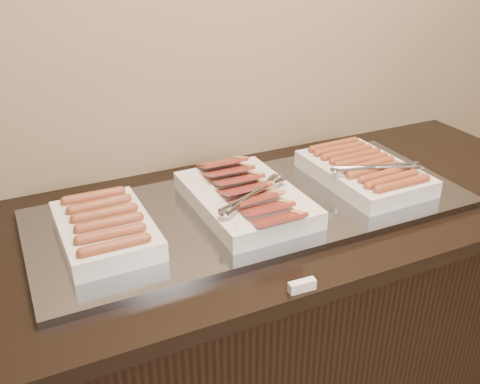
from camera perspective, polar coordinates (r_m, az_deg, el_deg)
name	(u,v)px	position (r m, az deg, el deg)	size (l,w,h in m)	color
counter	(245,338)	(1.73, 0.54, -15.34)	(2.06, 0.76, 0.90)	black
warming_tray	(255,208)	(1.47, 1.57, -1.74)	(1.20, 0.50, 0.02)	gray
dish_left	(105,228)	(1.34, -14.17, -3.78)	(0.22, 0.32, 0.07)	silver
dish_center	(246,197)	(1.44, 0.60, -0.58)	(0.28, 0.42, 0.09)	silver
dish_right	(364,171)	(1.63, 13.12, 2.21)	(0.27, 0.38, 0.08)	silver
label_holder	(302,286)	(1.18, 6.63, -9.91)	(0.06, 0.02, 0.02)	silver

